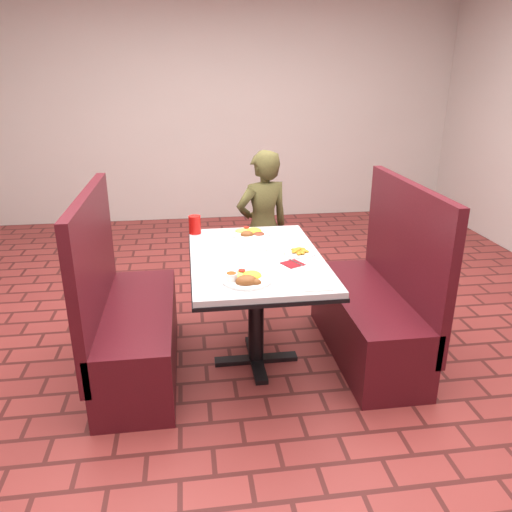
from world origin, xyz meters
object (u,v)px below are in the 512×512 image
far_dinner_plate (250,231)px  diner_person (263,228)px  dining_table (256,270)px  plantain_plate (300,252)px  red_tumbler (195,225)px  booth_bench_right (375,309)px  near_dinner_plate (246,277)px  booth_bench_left (130,325)px

far_dinner_plate → diner_person: bearing=72.2°
dining_table → plantain_plate: (0.28, -0.00, 0.11)m
far_dinner_plate → red_tumbler: 0.39m
booth_bench_right → red_tumbler: size_ratio=9.52×
far_dinner_plate → booth_bench_right: bearing=-28.4°
plantain_plate → near_dinner_plate: bearing=-135.0°
far_dinner_plate → near_dinner_plate: bearing=-99.0°
diner_person → near_dinner_plate: 1.38m
far_dinner_plate → red_tumbler: bearing=166.8°
booth_bench_right → far_dinner_plate: size_ratio=4.51×
diner_person → plantain_plate: 0.97m
dining_table → red_tumbler: 0.64m
diner_person → red_tumbler: (-0.55, -0.44, 0.19)m
booth_bench_left → near_dinner_plate: 0.91m
dining_table → near_dinner_plate: size_ratio=4.47×
booth_bench_left → booth_bench_right: 1.60m
red_tumbler → far_dinner_plate: bearing=-13.2°
far_dinner_plate → plantain_plate: (0.26, -0.42, -0.01)m
booth_bench_left → plantain_plate: bearing=-0.0°
far_dinner_plate → plantain_plate: 0.49m
booth_bench_left → red_tumbler: size_ratio=9.52×
booth_bench_right → red_tumbler: 1.36m
booth_bench_left → plantain_plate: (1.07, -0.00, 0.43)m
dining_table → near_dinner_plate: near_dinner_plate is taller
dining_table → near_dinner_plate: 0.42m
diner_person → near_dinner_plate: bearing=58.8°
booth_bench_left → red_tumbler: 0.83m
booth_bench_left → diner_person: size_ratio=0.96×
booth_bench_left → dining_table: bearing=0.0°
plantain_plate → dining_table: bearing=179.9°
booth_bench_right → near_dinner_plate: size_ratio=4.43×
booth_bench_right → plantain_plate: size_ratio=6.24×
diner_person → far_dinner_plate: 0.58m
far_dinner_plate → plantain_plate: size_ratio=1.38×
booth_bench_right → plantain_plate: booth_bench_right is taller
diner_person → far_dinner_plate: size_ratio=4.71×
dining_table → far_dinner_plate: far_dinner_plate is taller
diner_person → far_dinner_plate: diner_person is taller
dining_table → diner_person: 0.97m
dining_table → booth_bench_right: (0.80, 0.00, -0.32)m
booth_bench_left → far_dinner_plate: 1.02m
dining_table → near_dinner_plate: (-0.11, -0.38, 0.13)m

